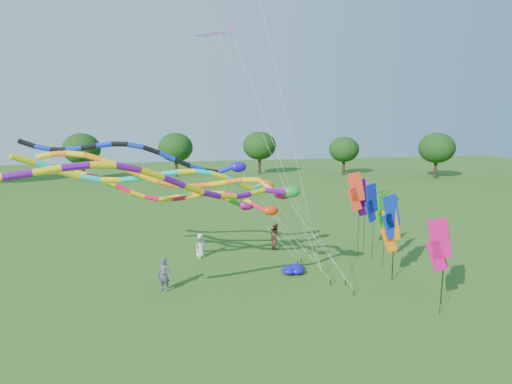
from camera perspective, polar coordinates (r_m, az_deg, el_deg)
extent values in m
plane|color=#245616|center=(20.46, 6.47, -15.55)|extent=(160.00, 160.00, 0.00)
cylinder|color=#382314|center=(76.40, 23.09, 3.37)|extent=(0.50, 0.50, 3.58)
ellipsoid|color=#12340E|center=(76.13, 23.31, 6.86)|extent=(7.55, 7.55, 6.42)
cylinder|color=#382314|center=(71.33, 11.55, 3.52)|extent=(0.50, 0.50, 3.49)
ellipsoid|color=#12340E|center=(71.04, 11.67, 7.17)|extent=(7.37, 7.37, 6.26)
cylinder|color=#382314|center=(71.34, 0.50, 3.60)|extent=(0.50, 0.50, 3.23)
ellipsoid|color=#12340E|center=(71.06, 0.51, 6.98)|extent=(6.81, 6.81, 5.79)
cylinder|color=#382314|center=(75.81, -11.06, 3.69)|extent=(0.50, 0.50, 3.05)
ellipsoid|color=#12340E|center=(75.54, -11.15, 6.70)|extent=(6.44, 6.44, 5.48)
cylinder|color=#382314|center=(69.56, -22.01, 2.85)|extent=(0.50, 0.50, 3.37)
ellipsoid|color=#12340E|center=(69.27, -22.23, 6.47)|extent=(7.12, 7.12, 6.06)
cylinder|color=black|center=(23.59, 9.89, -11.80)|extent=(0.05, 0.05, 0.30)
cylinder|color=silver|center=(22.86, 5.99, -7.12)|extent=(0.02, 0.02, 4.92)
ellipsoid|color=red|center=(22.42, 1.97, -2.47)|extent=(0.82, 0.52, 0.52)
cylinder|color=#F60D40|center=(22.52, 0.19, -1.93)|extent=(0.24, 0.24, 0.82)
cylinder|color=#EFA50C|center=(22.71, -1.55, -1.01)|extent=(0.24, 0.24, 0.78)
cylinder|color=#F60D40|center=(22.90, -3.28, -0.38)|extent=(0.24, 0.24, 0.73)
cylinder|color=#EFA50C|center=(23.08, -4.99, -0.14)|extent=(0.24, 0.24, 0.71)
cylinder|color=#F60D40|center=(23.25, -6.70, -0.25)|extent=(0.24, 0.24, 0.72)
cylinder|color=#EFA50C|center=(23.38, -8.42, -0.55)|extent=(0.24, 0.24, 0.73)
cylinder|color=#F60D40|center=(23.47, -10.16, -0.85)|extent=(0.24, 0.24, 0.73)
cylinder|color=#EFA50C|center=(23.51, -11.93, -0.97)|extent=(0.24, 0.24, 0.73)
cylinder|color=#F60D40|center=(23.54, -13.72, -0.79)|extent=(0.24, 0.24, 0.76)
cylinder|color=#EFA50C|center=(23.55, -15.52, -0.28)|extent=(0.24, 0.24, 0.79)
cylinder|color=#F60D40|center=(23.60, -17.32, 0.47)|extent=(0.24, 0.24, 0.81)
cylinder|color=#EFA50C|center=(23.70, -19.07, 1.27)|extent=(0.24, 0.24, 0.79)
cylinder|color=#F60D40|center=(23.89, -20.74, 1.94)|extent=(0.24, 0.24, 0.75)
cylinder|color=#EFA50C|center=(24.18, -22.29, 2.33)|extent=(0.24, 0.24, 0.72)
cylinder|color=black|center=(22.55, 12.91, -12.91)|extent=(0.05, 0.05, 0.30)
cylinder|color=silver|center=(21.41, 8.39, -6.66)|extent=(0.02, 0.02, 6.09)
ellipsoid|color=#D5176B|center=(20.73, 3.59, -0.16)|extent=(0.95, 0.61, 0.61)
cylinder|color=orange|center=(20.92, 1.49, 0.73)|extent=(0.27, 0.27, 1.12)
cylinder|color=yellow|center=(21.17, -0.72, 1.60)|extent=(0.27, 0.27, 0.82)
cylinder|color=orange|center=(21.21, -2.92, 1.44)|extent=(0.27, 0.27, 0.82)
cylinder|color=yellow|center=(21.22, -5.13, 1.12)|extent=(0.27, 0.27, 0.83)
cylinder|color=orange|center=(21.20, -7.36, 0.84)|extent=(0.27, 0.27, 0.83)
cylinder|color=yellow|center=(21.17, -9.61, 0.81)|extent=(0.27, 0.27, 0.84)
cylinder|color=orange|center=(21.13, -11.89, 1.14)|extent=(0.27, 0.27, 0.87)
cylinder|color=yellow|center=(21.11, -14.19, 1.82)|extent=(0.27, 0.27, 0.90)
cylinder|color=orange|center=(21.15, -16.47, 2.72)|extent=(0.27, 0.27, 0.91)
cylinder|color=yellow|center=(21.28, -18.70, 3.63)|extent=(0.27, 0.27, 0.89)
cylinder|color=orange|center=(21.50, -20.83, 4.33)|extent=(0.27, 0.27, 0.85)
cylinder|color=yellow|center=(21.83, -22.81, 4.68)|extent=(0.27, 0.27, 0.82)
cylinder|color=orange|center=(22.26, -24.65, 4.66)|extent=(0.27, 0.27, 0.83)
cylinder|color=yellow|center=(22.76, -26.33, 4.38)|extent=(0.27, 0.27, 0.84)
cylinder|color=black|center=(23.77, 11.83, -11.69)|extent=(0.05, 0.05, 0.30)
cylinder|color=silver|center=(21.76, 8.54, -6.17)|extent=(0.02, 0.02, 6.27)
ellipsoid|color=#198E2A|center=(20.10, 4.73, 0.04)|extent=(0.88, 0.57, 0.57)
cylinder|color=#610C86|center=(19.82, 2.53, 0.12)|extent=(0.26, 0.26, 0.99)
cylinder|color=#E0B80B|center=(19.48, 0.17, 0.01)|extent=(0.26, 0.26, 0.88)
cylinder|color=#610C86|center=(18.92, -1.79, -0.44)|extent=(0.26, 0.26, 0.88)
cylinder|color=#E0B80B|center=(18.33, -3.83, -0.59)|extent=(0.26, 0.26, 0.89)
cylinder|color=#610C86|center=(17.74, -6.00, -0.31)|extent=(0.26, 0.26, 0.92)
cylinder|color=#E0B80B|center=(17.18, -8.34, 0.40)|extent=(0.26, 0.26, 0.95)
cylinder|color=#610C86|center=(16.68, -10.90, 1.39)|extent=(0.26, 0.26, 0.95)
cylinder|color=#E0B80B|center=(16.28, -13.68, 2.39)|extent=(0.26, 0.26, 0.93)
cylinder|color=#610C86|center=(15.99, -16.64, 3.13)|extent=(0.26, 0.26, 0.89)
cylinder|color=#E0B80B|center=(15.84, -19.73, 3.39)|extent=(0.26, 0.26, 0.87)
cylinder|color=#610C86|center=(15.80, -22.89, 3.17)|extent=(0.26, 0.26, 0.88)
cylinder|color=#E0B80B|center=(15.86, -26.04, 2.61)|extent=(0.26, 0.26, 0.89)
cylinder|color=#610C86|center=(15.99, -29.15, 2.00)|extent=(0.26, 0.26, 0.89)
cylinder|color=black|center=(26.92, 6.07, -9.04)|extent=(0.05, 0.05, 0.30)
cylinder|color=silver|center=(25.63, 1.99, -2.95)|extent=(0.02, 0.02, 6.96)
ellipsoid|color=#1B0DB7|center=(24.82, -2.38, 3.37)|extent=(0.97, 0.62, 0.62)
cylinder|color=#0C28C5|center=(24.76, -4.12, 2.99)|extent=(0.28, 0.28, 0.87)
cylinder|color=black|center=(24.61, -5.99, 2.76)|extent=(0.28, 0.28, 0.85)
cylinder|color=#0C28C5|center=(24.34, -7.87, 3.18)|extent=(0.28, 0.28, 0.88)
cylinder|color=black|center=(24.12, -9.81, 3.88)|extent=(0.28, 0.28, 0.91)
cylinder|color=#0C28C5|center=(23.98, -11.78, 4.70)|extent=(0.28, 0.28, 0.90)
cylinder|color=black|center=(23.94, -13.77, 5.45)|extent=(0.28, 0.28, 0.87)
cylinder|color=#0C28C5|center=(24.01, -15.74, 5.95)|extent=(0.28, 0.28, 0.84)
cylinder|color=black|center=(24.17, -17.67, 6.10)|extent=(0.28, 0.28, 0.83)
cylinder|color=#0C28C5|center=(24.43, -19.54, 5.95)|extent=(0.28, 0.28, 0.84)
cylinder|color=black|center=(24.74, -21.34, 5.62)|extent=(0.28, 0.28, 0.85)
cylinder|color=#0C28C5|center=(25.09, -23.09, 5.29)|extent=(0.28, 0.28, 0.84)
cylinder|color=black|center=(25.45, -24.80, 5.14)|extent=(0.28, 0.28, 0.83)
cylinder|color=#0C28C5|center=(25.79, -26.51, 5.28)|extent=(0.28, 0.28, 0.84)
cylinder|color=black|center=(26.10, -28.23, 5.70)|extent=(0.28, 0.28, 0.87)
cylinder|color=black|center=(28.54, 6.93, -7.99)|extent=(0.05, 0.05, 0.30)
cylinder|color=silver|center=(26.79, 4.25, -3.69)|extent=(0.02, 0.02, 5.80)
ellipsoid|color=orange|center=(25.29, 1.26, 0.89)|extent=(0.99, 0.64, 0.64)
cylinder|color=#0DE2CB|center=(24.67, 0.04, 0.61)|extent=(0.29, 0.29, 0.99)
cylinder|color=#FAF10D|center=(23.93, -1.36, 0.76)|extent=(0.29, 0.29, 0.99)
cylinder|color=#0DE2CB|center=(23.32, -3.09, 1.51)|extent=(0.29, 0.29, 0.98)
cylinder|color=#FAF10D|center=(22.80, -5.00, 2.19)|extent=(0.29, 0.29, 0.95)
cylinder|color=#0DE2CB|center=(22.39, -7.08, 2.61)|extent=(0.29, 0.29, 0.92)
cylinder|color=#FAF10D|center=(22.07, -9.29, 2.67)|extent=(0.29, 0.29, 0.91)
cylinder|color=#0DE2CB|center=(21.85, -11.61, 2.43)|extent=(0.29, 0.29, 0.93)
cylinder|color=#FAF10D|center=(21.69, -13.98, 2.01)|extent=(0.29, 0.29, 0.93)
cylinder|color=#0DE2CB|center=(21.57, -16.38, 1.64)|extent=(0.29, 0.29, 0.92)
cylinder|color=#FAF10D|center=(21.45, -18.80, 1.51)|extent=(0.29, 0.29, 0.92)
cylinder|color=#0DE2CB|center=(21.31, -21.23, 1.72)|extent=(0.29, 0.29, 0.93)
cylinder|color=#FAF10D|center=(21.13, -23.68, 2.27)|extent=(0.29, 0.29, 0.96)
cylinder|color=#0DE2CB|center=(20.92, -26.15, 3.04)|extent=(0.29, 0.29, 0.98)
cylinder|color=#FAF10D|center=(20.68, -28.65, 3.83)|extent=(0.29, 0.29, 0.97)
cylinder|color=black|center=(26.59, 5.56, -9.26)|extent=(0.05, 0.05, 0.30)
cylinder|color=silver|center=(25.82, 2.21, -5.47)|extent=(0.02, 0.02, 4.66)
ellipsoid|color=#900D69|center=(25.29, -1.26, -1.74)|extent=(0.96, 0.62, 0.62)
cylinder|color=#208712|center=(24.94, -2.83, -1.39)|extent=(0.28, 0.28, 0.99)
cylinder|color=#DDA10B|center=(24.63, -4.45, -0.73)|extent=(0.28, 0.28, 0.75)
cylinder|color=#208712|center=(24.70, -6.09, -0.35)|extent=(0.28, 0.28, 0.72)
cylinder|color=#DDA10B|center=(24.86, -7.71, -0.27)|extent=(0.28, 0.28, 0.73)
cylinder|color=#208712|center=(25.10, -9.29, -0.43)|extent=(0.28, 0.28, 0.74)
cylinder|color=#DDA10B|center=(25.37, -10.83, -0.68)|extent=(0.28, 0.28, 0.74)
cylinder|color=#208712|center=(25.64, -12.35, -0.84)|extent=(0.28, 0.28, 0.73)
cylinder|color=#DDA10B|center=(25.88, -13.86, -0.78)|extent=(0.28, 0.28, 0.72)
cylinder|color=#208712|center=(26.06, -15.37, -0.44)|extent=(0.28, 0.28, 0.74)
cylinder|color=#DDA10B|center=(26.18, -16.90, 0.15)|extent=(0.28, 0.28, 0.78)
cylinder|color=#208712|center=(26.24, -18.46, 0.85)|extent=(0.28, 0.28, 0.80)
cylinder|color=#DDA10B|center=(26.26, -20.05, 1.52)|extent=(0.28, 0.28, 0.78)
cylinder|color=#208712|center=(26.27, -21.65, 1.98)|extent=(0.28, 0.28, 0.75)
cylinder|color=#DDA10B|center=(26.29, -23.25, 2.13)|extent=(0.28, 0.28, 0.73)
cylinder|color=black|center=(24.71, 8.74, -10.78)|extent=(0.04, 0.04, 0.30)
cylinder|color=silver|center=(23.61, 4.19, 9.56)|extent=(0.01, 0.01, 17.32)
cylinder|color=black|center=(24.71, 8.74, -10.78)|extent=(0.04, 0.04, 0.30)
cylinder|color=silver|center=(21.32, -4.62, 19.64)|extent=(0.01, 0.01, 26.78)
cylinder|color=black|center=(24.71, 8.74, -10.78)|extent=(0.04, 0.04, 0.30)
cylinder|color=silver|center=(25.17, 2.49, 6.13)|extent=(0.01, 0.01, 15.38)
cone|color=purple|center=(27.87, -3.34, 20.69)|extent=(1.06, 1.15, 1.19)
cube|color=purple|center=(27.73, -4.85, 20.42)|extent=(0.90, 0.12, 0.04)
cube|color=purple|center=(27.62, -6.05, 20.19)|extent=(0.90, 0.12, 0.04)
cube|color=purple|center=(27.53, -7.25, 19.96)|extent=(0.90, 0.12, 0.04)
cylinder|color=black|center=(24.51, 17.88, -6.19)|extent=(0.02, 0.02, 4.47)
cube|color=#0B2CA5|center=(24.02, 17.63, -2.48)|extent=(1.16, 0.12, 1.93)
cube|color=#0B2CA5|center=(24.15, 17.38, -4.35)|extent=(1.01, 0.11, 1.51)
cylinder|color=black|center=(27.80, 15.38, -4.18)|extent=(0.02, 0.02, 4.56)
cube|color=#0B1FA6|center=(27.31, 15.21, -0.81)|extent=(1.13, 0.42, 1.93)
cube|color=#0B1FA6|center=(27.40, 15.03, -2.47)|extent=(0.98, 0.38, 1.51)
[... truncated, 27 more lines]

